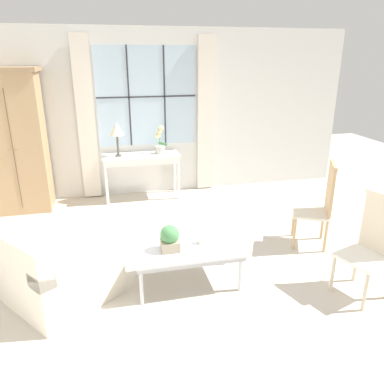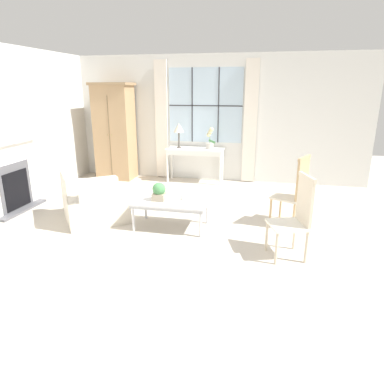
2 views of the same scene
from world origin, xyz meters
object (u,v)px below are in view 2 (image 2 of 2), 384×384
at_px(fireplace, 9,170).
at_px(pillar_candle, 183,198).
at_px(armoire, 115,132).
at_px(console_table, 195,152).
at_px(potted_orchid, 210,141).
at_px(coffee_table, 171,203).
at_px(table_lamp, 179,129).
at_px(potted_plant_small, 159,192).
at_px(accent_chair_wooden, 297,213).
at_px(side_chair_wooden, 296,189).
at_px(armchair_upholstered, 93,203).

relative_size(fireplace, pillar_candle, 21.30).
relative_size(armoire, console_table, 1.70).
xyz_separation_m(potted_orchid, coffee_table, (-0.14, -2.75, -0.57)).
xyz_separation_m(table_lamp, pillar_candle, (0.74, -2.67, -0.73)).
bearing_deg(armoire, console_table, 1.57).
relative_size(table_lamp, potted_plant_small, 2.00).
distance_m(accent_chair_wooden, coffee_table, 1.90).
height_order(armoire, side_chair_wooden, armoire).
bearing_deg(fireplace, potted_orchid, 40.32).
bearing_deg(armchair_upholstered, pillar_candle, 0.31).
height_order(armoire, coffee_table, armoire).
relative_size(potted_orchid, pillar_candle, 4.51).
bearing_deg(armchair_upholstered, coffee_table, -1.77).
bearing_deg(potted_plant_small, console_table, 90.27).
xyz_separation_m(armchair_upholstered, side_chair_wooden, (3.18, 0.43, 0.32)).
relative_size(accent_chair_wooden, potted_plant_small, 3.86).
distance_m(table_lamp, potted_plant_small, 2.84).
bearing_deg(coffee_table, potted_orchid, 87.15).
height_order(fireplace, pillar_candle, fireplace).
bearing_deg(console_table, armchair_upholstered, -112.91).
relative_size(console_table, side_chair_wooden, 1.16).
relative_size(side_chair_wooden, pillar_candle, 10.60).
relative_size(armoire, pillar_candle, 20.87).
distance_m(console_table, coffee_table, 2.75).
bearing_deg(armoire, table_lamp, 1.79).
bearing_deg(armoire, pillar_candle, -49.21).
xyz_separation_m(table_lamp, coffee_table, (0.57, -2.72, -0.82)).
relative_size(armchair_upholstered, coffee_table, 1.15).
bearing_deg(console_table, table_lamp, -179.33).
bearing_deg(armchair_upholstered, potted_plant_small, -2.97).
height_order(table_lamp, side_chair_wooden, table_lamp).
bearing_deg(side_chair_wooden, fireplace, -176.08).
distance_m(accent_chair_wooden, potted_plant_small, 2.05).
relative_size(console_table, table_lamp, 2.32).
relative_size(potted_orchid, coffee_table, 0.42).
bearing_deg(console_table, fireplace, -136.74).
distance_m(fireplace, pillar_candle, 3.12).
bearing_deg(accent_chair_wooden, console_table, 120.93).
bearing_deg(table_lamp, potted_plant_small, -81.96).
height_order(armoire, potted_orchid, armoire).
distance_m(armchair_upholstered, side_chair_wooden, 3.23).
relative_size(console_table, pillar_candle, 12.26).
bearing_deg(armchair_upholstered, accent_chair_wooden, -11.43).
relative_size(side_chair_wooden, potted_plant_small, 4.01).
bearing_deg(coffee_table, fireplace, 177.12).
bearing_deg(potted_orchid, table_lamp, -177.46).
bearing_deg(armoire, accent_chair_wooden, -40.03).
bearing_deg(fireplace, coffee_table, -2.88).
height_order(console_table, pillar_candle, console_table).
xyz_separation_m(console_table, coffee_table, (0.19, -2.73, -0.29)).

